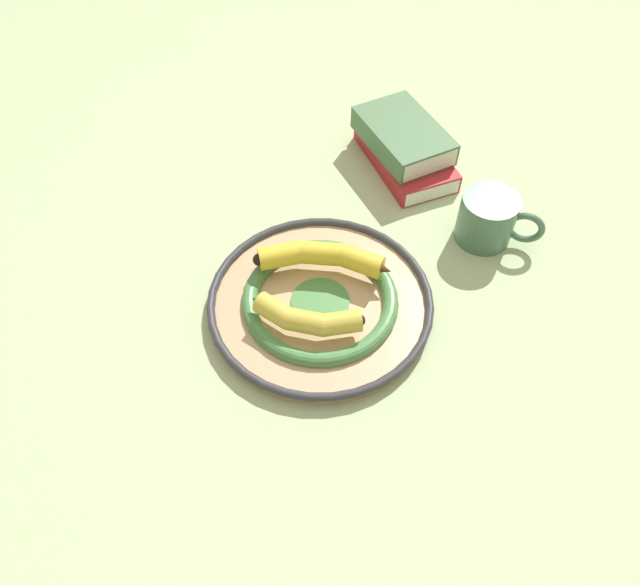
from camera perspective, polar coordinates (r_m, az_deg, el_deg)
The scene contains 6 objects.
ground_plane at distance 0.93m, azimuth 0.73°, elevation -1.19°, with size 2.80×2.80×0.00m, color #B2C693.
decorative_bowl at distance 0.92m, azimuth 0.00°, elevation -0.78°, with size 0.33×0.33×0.03m.
banana_a at distance 0.93m, azimuth 0.31°, elevation 3.28°, with size 0.11×0.20×0.03m.
banana_b at distance 0.86m, azimuth -1.46°, elevation -2.36°, with size 0.11×0.15×0.03m.
book_stack at distance 1.14m, azimuth 7.75°, elevation 13.10°, with size 0.22×0.14×0.08m.
coffee_mug at distance 1.03m, azimuth 15.16°, elevation 6.56°, with size 0.10×0.12×0.08m.
Camera 1 is at (0.53, -0.17, 0.75)m, focal length 35.00 mm.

